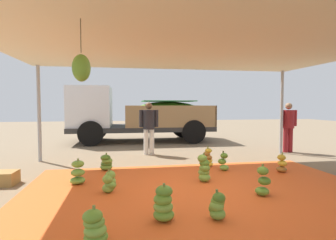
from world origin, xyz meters
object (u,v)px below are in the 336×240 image
banana_bunch_4 (109,182)px  banana_bunch_5 (263,182)px  banana_bunch_0 (217,206)px  crate_0 (4,178)px  banana_bunch_8 (106,163)px  banana_bunch_11 (223,162)px  cargo_truck_main (136,114)px  worker_1 (149,124)px  banana_bunch_10 (95,228)px  banana_bunch_9 (208,158)px  banana_bunch_7 (282,164)px  worker_0 (288,123)px  banana_bunch_6 (204,169)px  banana_bunch_2 (78,173)px  banana_bunch_3 (163,204)px

banana_bunch_4 → banana_bunch_5: banana_bunch_5 is taller
banana_bunch_0 → banana_bunch_4: banana_bunch_4 is taller
banana_bunch_4 → crate_0: 2.31m
banana_bunch_8 → banana_bunch_11: (2.85, -0.51, 0.02)m
cargo_truck_main → crate_0: cargo_truck_main is taller
worker_1 → banana_bunch_10: bearing=-102.1°
crate_0 → banana_bunch_8: bearing=23.3°
banana_bunch_11 → banana_bunch_10: bearing=-132.1°
banana_bunch_0 → banana_bunch_9: bearing=73.9°
banana_bunch_4 → banana_bunch_7: size_ratio=0.92×
worker_0 → banana_bunch_6: bearing=-143.2°
worker_1 → crate_0: worker_1 is taller
banana_bunch_2 → cargo_truck_main: 6.62m
banana_bunch_3 → banana_bunch_9: bearing=61.4°
banana_bunch_5 → banana_bunch_7: bearing=47.9°
cargo_truck_main → banana_bunch_6: bearing=-80.9°
banana_bunch_8 → cargo_truck_main: 5.48m
banana_bunch_4 → banana_bunch_9: 3.00m
banana_bunch_3 → banana_bunch_9: 3.48m
banana_bunch_3 → worker_0: worker_0 is taller
banana_bunch_5 → cargo_truck_main: size_ratio=0.09×
banana_bunch_10 → worker_0: (5.95, 5.18, 0.79)m
worker_1 → crate_0: bearing=-138.9°
banana_bunch_2 → worker_1: worker_1 is taller
banana_bunch_6 → banana_bunch_7: 2.12m
banana_bunch_5 → crate_0: size_ratio=1.20×
banana_bunch_8 → banana_bunch_11: size_ratio=0.90×
banana_bunch_9 → cargo_truck_main: (-1.58, 5.32, 0.97)m
banana_bunch_4 → banana_bunch_3: bearing=-59.2°
banana_bunch_4 → banana_bunch_10: 1.85m
banana_bunch_5 → banana_bunch_8: size_ratio=1.29×
banana_bunch_5 → crate_0: 5.08m
banana_bunch_4 → banana_bunch_9: banana_bunch_9 is taller
banana_bunch_8 → cargo_truck_main: bearing=79.0°
banana_bunch_7 → crate_0: 6.15m
banana_bunch_5 → banana_bunch_6: bearing=127.0°
banana_bunch_5 → banana_bunch_0: bearing=-145.0°
banana_bunch_6 → banana_bunch_8: bearing=147.3°
banana_bunch_0 → cargo_truck_main: (-0.67, 8.46, 1.02)m
banana_bunch_5 → cargo_truck_main: (-1.83, 7.65, 0.96)m
banana_bunch_10 → cargo_truck_main: 8.98m
banana_bunch_3 → banana_bunch_6: (1.14, 1.74, 0.04)m
banana_bunch_6 → worker_1: bearing=104.1°
banana_bunch_2 → banana_bunch_9: bearing=18.4°
banana_bunch_5 → worker_1: size_ratio=0.33×
banana_bunch_4 → worker_1: (1.10, 3.72, 0.80)m
banana_bunch_9 → worker_0: size_ratio=0.32×
banana_bunch_4 → crate_0: bearing=157.5°
banana_bunch_3 → cargo_truck_main: bearing=89.4°
banana_bunch_4 → banana_bunch_7: (4.01, 0.82, 0.01)m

